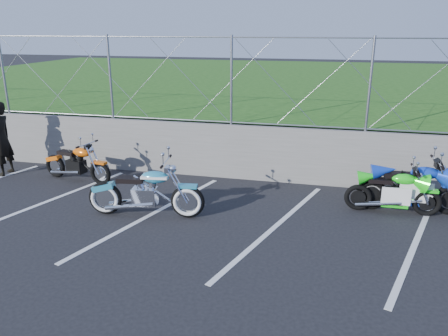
% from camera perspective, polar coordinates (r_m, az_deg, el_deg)
% --- Properties ---
extents(ground, '(90.00, 90.00, 0.00)m').
position_cam_1_polar(ground, '(7.83, -12.10, -8.76)').
color(ground, black).
rests_on(ground, ground).
extents(retaining_wall, '(30.00, 0.22, 1.30)m').
position_cam_1_polar(retaining_wall, '(10.64, -4.34, 2.57)').
color(retaining_wall, '#61615D').
rests_on(retaining_wall, ground).
extents(grass_field, '(30.00, 20.00, 1.30)m').
position_cam_1_polar(grass_field, '(20.21, 4.41, 9.91)').
color(grass_field, '#225015').
rests_on(grass_field, ground).
extents(chain_link_fence, '(28.00, 0.03, 2.00)m').
position_cam_1_polar(chain_link_fence, '(10.33, -4.56, 11.43)').
color(chain_link_fence, gray).
rests_on(chain_link_fence, retaining_wall).
extents(parking_lines, '(18.29, 4.31, 0.01)m').
position_cam_1_polar(parking_lines, '(8.28, -1.54, -6.77)').
color(parking_lines, silver).
rests_on(parking_lines, ground).
extents(cruiser_turquoise, '(2.26, 0.71, 1.12)m').
position_cam_1_polar(cruiser_turquoise, '(8.41, -10.00, -3.34)').
color(cruiser_turquoise, black).
rests_on(cruiser_turquoise, ground).
extents(naked_orange, '(1.90, 0.64, 0.95)m').
position_cam_1_polar(naked_orange, '(10.72, -18.57, 0.43)').
color(naked_orange, black).
rests_on(naked_orange, ground).
extents(sportbike_green, '(1.80, 0.64, 0.93)m').
position_cam_1_polar(sportbike_green, '(9.04, 21.33, -3.15)').
color(sportbike_green, black).
rests_on(sportbike_green, ground).
extents(sportbike_blue, '(2.07, 0.74, 1.07)m').
position_cam_1_polar(sportbike_blue, '(9.20, 23.45, -2.64)').
color(sportbike_blue, black).
rests_on(sportbike_blue, ground).
extents(person_standing, '(0.45, 0.67, 1.80)m').
position_cam_1_polar(person_standing, '(11.81, -27.12, 3.41)').
color(person_standing, black).
rests_on(person_standing, ground).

